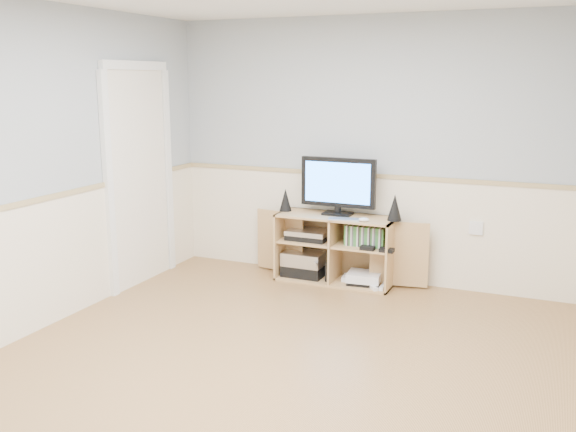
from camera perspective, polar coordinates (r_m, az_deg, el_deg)
The scene contains 11 objects.
room at distance 4.19m, azimuth -1.42°, elevation 2.35°, with size 4.04×4.54×2.54m.
media_cabinet at distance 6.21m, azimuth 4.39°, elevation -2.75°, with size 1.75×0.42×0.65m.
monitor at distance 6.08m, azimuth 4.48°, elevation 2.84°, with size 0.73×0.18×0.55m.
speaker_left at distance 6.28m, azimuth -0.23°, elevation 1.45°, with size 0.12×0.12×0.22m, color black.
speaker_right at distance 5.93m, azimuth 9.46°, elevation 0.76°, with size 0.13×0.13×0.24m, color black.
keyboard at distance 5.92m, azimuth 4.98°, elevation -0.28°, with size 0.29×0.11×0.01m, color silver.
mouse at distance 5.86m, azimuth 6.76°, elevation -0.32°, with size 0.10×0.06×0.04m, color white.
av_components at distance 6.30m, azimuth 1.62°, elevation -3.59°, with size 0.50×0.29×0.47m.
game_consoles at distance 6.14m, azimuth 6.72°, elevation -5.52°, with size 0.46×0.30×0.11m.
game_cases at distance 6.02m, azimuth 6.90°, elevation -1.78°, with size 0.38×0.14×0.19m, color #3F8C3F.
wall_outlet at distance 6.04m, azimuth 16.38°, elevation -1.04°, with size 0.12×0.03×0.12m, color white.
Camera 1 is at (1.67, -3.62, 1.93)m, focal length 40.00 mm.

